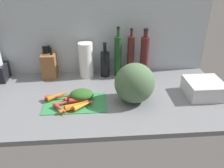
# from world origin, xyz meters

# --- Properties ---
(ground_plane) EXTENTS (1.70, 0.80, 0.03)m
(ground_plane) POSITION_xyz_m (0.00, 0.00, -0.01)
(ground_plane) COLOR slate
(wall_back) EXTENTS (1.70, 0.03, 0.60)m
(wall_back) POSITION_xyz_m (0.00, 0.39, 0.30)
(wall_back) COLOR #ADB7C1
(wall_back) RESTS_ON ground_plane
(cutting_board) EXTENTS (0.38, 0.22, 0.01)m
(cutting_board) POSITION_xyz_m (-0.12, -0.08, 0.00)
(cutting_board) COLOR #338C4C
(cutting_board) RESTS_ON ground_plane
(carrot_0) EXTENTS (0.13, 0.12, 0.02)m
(carrot_0) POSITION_xyz_m (-0.13, -0.02, 0.02)
(carrot_0) COLOR red
(carrot_0) RESTS_ON cutting_board
(carrot_1) EXTENTS (0.16, 0.04, 0.03)m
(carrot_1) POSITION_xyz_m (-0.23, -0.03, 0.02)
(carrot_1) COLOR red
(carrot_1) RESTS_ON cutting_board
(carrot_2) EXTENTS (0.14, 0.11, 0.03)m
(carrot_2) POSITION_xyz_m (-0.07, -0.13, 0.02)
(carrot_2) COLOR orange
(carrot_2) RESTS_ON cutting_board
(carrot_3) EXTENTS (0.17, 0.11, 0.04)m
(carrot_3) POSITION_xyz_m (-0.10, -0.13, 0.03)
(carrot_3) COLOR orange
(carrot_3) RESTS_ON cutting_board
(carrot_4) EXTENTS (0.15, 0.07, 0.02)m
(carrot_4) POSITION_xyz_m (-0.14, -0.16, 0.02)
(carrot_4) COLOR orange
(carrot_4) RESTS_ON cutting_board
(carrot_5) EXTENTS (0.15, 0.12, 0.03)m
(carrot_5) POSITION_xyz_m (-0.23, -0.01, 0.02)
(carrot_5) COLOR orange
(carrot_5) RESTS_ON cutting_board
(carrot_6) EXTENTS (0.15, 0.07, 0.02)m
(carrot_6) POSITION_xyz_m (-0.16, -0.09, 0.02)
(carrot_6) COLOR red
(carrot_6) RESTS_ON cutting_board
(carrot_7) EXTENTS (0.13, 0.12, 0.03)m
(carrot_7) POSITION_xyz_m (-0.06, -0.09, 0.02)
(carrot_7) COLOR #B2264C
(carrot_7) RESTS_ON cutting_board
(carrot_8) EXTENTS (0.11, 0.12, 0.03)m
(carrot_8) POSITION_xyz_m (-0.20, -0.17, 0.02)
(carrot_8) COLOR red
(carrot_8) RESTS_ON cutting_board
(carrot_9) EXTENTS (0.14, 0.04, 0.03)m
(carrot_9) POSITION_xyz_m (-0.09, -0.09, 0.02)
(carrot_9) COLOR red
(carrot_9) RESTS_ON cutting_board
(carrot_10) EXTENTS (0.14, 0.05, 0.03)m
(carrot_10) POSITION_xyz_m (-0.08, -0.01, 0.02)
(carrot_10) COLOR #B2264C
(carrot_10) RESTS_ON cutting_board
(carrot_greens_pile) EXTENTS (0.15, 0.11, 0.06)m
(carrot_greens_pile) POSITION_xyz_m (-0.08, -0.04, 0.04)
(carrot_greens_pile) COLOR #2D6023
(carrot_greens_pile) RESTS_ON cutting_board
(winter_squash) EXTENTS (0.24, 0.22, 0.25)m
(winter_squash) POSITION_xyz_m (0.24, -0.08, 0.12)
(winter_squash) COLOR #4C6B47
(winter_squash) RESTS_ON ground_plane
(knife_block) EXTENTS (0.10, 0.14, 0.23)m
(knife_block) POSITION_xyz_m (-0.33, 0.31, 0.09)
(knife_block) COLOR brown
(knife_block) RESTS_ON ground_plane
(paper_towel_roll) EXTENTS (0.10, 0.10, 0.26)m
(paper_towel_roll) POSITION_xyz_m (-0.06, 0.30, 0.13)
(paper_towel_roll) COLOR white
(paper_towel_roll) RESTS_ON ground_plane
(bottle_0) EXTENTS (0.07, 0.07, 0.26)m
(bottle_0) POSITION_xyz_m (0.08, 0.29, 0.10)
(bottle_0) COLOR black
(bottle_0) RESTS_ON ground_plane
(bottle_1) EXTENTS (0.05, 0.05, 0.37)m
(bottle_1) POSITION_xyz_m (0.17, 0.30, 0.16)
(bottle_1) COLOR #19421E
(bottle_1) RESTS_ON ground_plane
(bottle_2) EXTENTS (0.05, 0.05, 0.35)m
(bottle_2) POSITION_xyz_m (0.27, 0.31, 0.15)
(bottle_2) COLOR #471919
(bottle_2) RESTS_ON ground_plane
(bottle_3) EXTENTS (0.06, 0.06, 0.36)m
(bottle_3) POSITION_xyz_m (0.37, 0.28, 0.16)
(bottle_3) COLOR #471919
(bottle_3) RESTS_ON ground_plane
(dish_rack) EXTENTS (0.23, 0.22, 0.10)m
(dish_rack) POSITION_xyz_m (0.69, -0.04, 0.05)
(dish_rack) COLOR silver
(dish_rack) RESTS_ON ground_plane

